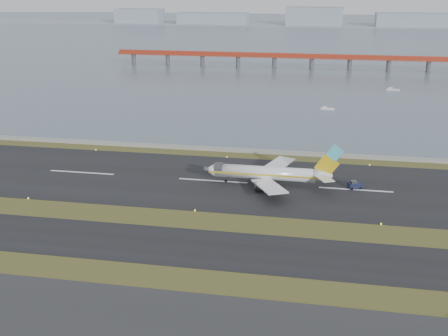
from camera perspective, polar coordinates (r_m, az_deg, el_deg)
The scene contains 11 objects.
ground at distance 133.62m, azimuth -3.72°, elevation -5.65°, with size 1000.00×1000.00×0.00m, color #334117.
taxiway_strip at distance 123.13m, azimuth -5.08°, elevation -7.87°, with size 1000.00×18.00×0.10m, color black.
runway_strip at distance 160.71m, azimuth -1.13°, elevation -1.32°, with size 1000.00×45.00×0.10m, color black.
seawall at distance 188.56m, azimuth 0.69°, elevation 1.87°, with size 1000.00×2.50×1.00m, color gray.
bay_water at distance 581.37m, azimuth 7.60°, elevation 13.04°, with size 1400.00×800.00×1.30m, color #4E5D6F.
red_pier at distance 371.18m, azimuth 8.92°, elevation 11.03°, with size 260.00×5.00×10.20m.
far_shoreline at distance 739.78m, azimuth 9.44°, elevation 14.59°, with size 1400.00×80.00×60.50m.
airliner at distance 157.01m, azimuth 4.69°, elevation -0.54°, with size 38.52×32.89×12.80m.
pushback_tug at distance 158.62m, azimuth 13.14°, elevation -1.68°, with size 4.10×3.18×2.31m.
workboat_near at distance 254.26m, azimuth 10.43°, elevation 5.96°, with size 6.17×2.75×1.45m.
workboat_far at distance 307.06m, azimuth 16.77°, elevation 7.64°, with size 7.00×3.34×1.63m.
Camera 1 is at (30.57, -117.97, 54.78)m, focal length 45.00 mm.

